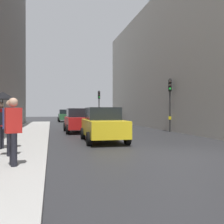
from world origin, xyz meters
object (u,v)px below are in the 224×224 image
Objects in this scene: pedestrian_in_red_jacket at (13,128)px; car_white_compact at (77,118)px; pedestrian_with_grey_backpack at (8,124)px; car_green_estate at (65,116)px; car_red_sedan at (79,120)px; traffic_light_far_median at (99,101)px; traffic_light_mid_street at (170,95)px; pedestrian_with_umbrella at (2,104)px; car_silver_hatchback at (104,116)px; car_yellow_taxi at (103,125)px.

car_white_compact is at bearing 79.44° from pedestrian_in_red_jacket.
pedestrian_in_red_jacket is (0.37, -1.61, -0.03)m from pedestrian_with_grey_backpack.
car_green_estate and car_white_compact have the same top height.
car_white_compact is at bearing 85.54° from car_red_sedan.
traffic_light_far_median is 4.43m from car_white_compact.
traffic_light_mid_street is 2.26× the size of pedestrian_with_grey_backpack.
traffic_light_far_median is at bearing 71.02° from car_red_sedan.
traffic_light_mid_street is 1.87× the size of pedestrian_with_umbrella.
pedestrian_with_grey_backpack is (-3.31, -28.51, 0.29)m from car_green_estate.
traffic_light_far_median is at bearing 73.57° from pedestrian_in_red_jacket.
car_green_estate is 2.39× the size of pedestrian_in_red_jacket.
car_white_compact is 2.43× the size of pedestrian_with_grey_backpack.
car_silver_hatchback is at bearing 70.88° from car_red_sedan.
traffic_light_mid_street is at bearing 46.80° from pedestrian_in_red_jacket.
traffic_light_mid_street is at bearing -82.62° from car_silver_hatchback.
car_yellow_taxi is 12.95m from car_white_compact.
pedestrian_with_umbrella is at bearing 106.84° from pedestrian_with_grey_backpack.
car_silver_hatchback is (4.08, 19.47, 0.00)m from car_yellow_taxi.
car_red_sedan is 11.94m from pedestrian_in_red_jacket.
pedestrian_with_umbrella is (-7.17, -18.35, -0.86)m from traffic_light_far_median.
pedestrian_with_umbrella is 1.75m from pedestrian_with_grey_backpack.
car_white_compact is 17.47m from pedestrian_with_grey_backpack.
traffic_light_far_median reaches higher than car_silver_hatchback.
car_silver_hatchback is at bearing 68.95° from pedestrian_with_umbrella.
car_yellow_taxi and car_white_compact have the same top height.
car_green_estate is 27.25m from pedestrian_with_umbrella.
car_silver_hatchback is (4.16, 6.52, 0.00)m from car_white_compact.
car_white_compact and car_silver_hatchback have the same top height.
traffic_light_far_median is 0.93× the size of car_green_estate.
car_white_compact is at bearing -135.12° from traffic_light_far_median.
traffic_light_far_median reaches higher than car_white_compact.
traffic_light_far_median is 22.47m from pedestrian_in_red_jacket.
pedestrian_with_grey_backpack is 1.65m from pedestrian_in_red_jacket.
car_silver_hatchback is 14.40m from car_red_sedan.
car_green_estate is 24.42m from car_yellow_taxi.
car_green_estate is (-3.40, 8.61, -1.82)m from traffic_light_far_median.
car_silver_hatchback is at bearing 71.23° from pedestrian_with_grey_backpack.
pedestrian_in_red_jacket is at bearing -106.89° from car_silver_hatchback.
pedestrian_with_umbrella is (-8.47, -22.02, 0.96)m from car_silver_hatchback.
traffic_light_mid_street is at bearing -11.61° from car_red_sedan.
car_yellow_taxi and car_silver_hatchback have the same top height.
pedestrian_with_umbrella is at bearing -111.05° from car_silver_hatchback.
traffic_light_far_median is 21.05m from pedestrian_with_grey_backpack.
pedestrian_with_umbrella is (-3.76, -8.42, 0.96)m from car_red_sedan.
car_red_sedan is (-3.42, -9.93, -1.82)m from traffic_light_far_median.
pedestrian_with_umbrella is 1.21× the size of pedestrian_with_grey_backpack.
pedestrian_in_red_jacket is (-7.64, -25.17, 0.25)m from car_silver_hatchback.
car_red_sedan is 1.97× the size of pedestrian_with_umbrella.
traffic_light_mid_street is 10.59m from car_white_compact.
pedestrian_with_grey_backpack and pedestrian_in_red_jacket have the same top height.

